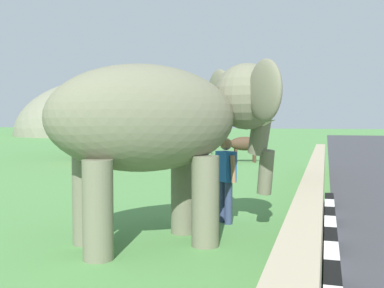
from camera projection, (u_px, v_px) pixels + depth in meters
barrier_parapet at (306, 245)px, 5.28m from camera, size 28.00×0.36×1.00m
elephant at (166, 122)px, 7.12m from camera, size 3.76×3.90×2.99m
person_handler at (226, 176)px, 8.53m from camera, size 0.53×0.52×1.66m
bus_red at (135, 119)px, 26.11m from camera, size 9.74×3.20×3.50m
bus_white at (197, 120)px, 37.79m from camera, size 10.17×3.91×3.50m
cow_near at (244, 144)px, 21.04m from camera, size 1.05×1.92×1.23m
cow_mid at (186, 140)px, 25.47m from camera, size 1.52×1.73×1.23m
cow_far at (205, 139)px, 26.47m from camera, size 1.79×1.43×1.23m
hill_east at (113, 134)px, 64.58m from camera, size 30.94×24.75×16.28m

